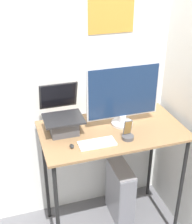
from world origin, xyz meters
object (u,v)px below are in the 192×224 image
at_px(monitor, 123,96).
at_px(cell_phone, 128,135).
at_px(laptop, 63,121).
at_px(keyboard, 97,143).
at_px(computer_tower, 120,192).
at_px(mouse, 72,146).

bearing_deg(monitor, cell_phone, -100.59).
bearing_deg(laptop, cell_phone, -29.57).
xyz_separation_m(monitor, keyboard, (-0.29, -0.22, -0.24)).
height_order(laptop, keyboard, laptop).
distance_m(laptop, keyboard, 0.33).
bearing_deg(computer_tower, mouse, -154.39).
bearing_deg(mouse, laptop, 92.54).
bearing_deg(keyboard, mouse, 175.38).
bearing_deg(keyboard, laptop, 128.31).
distance_m(laptop, computer_tower, 1.01).
bearing_deg(laptop, keyboard, -51.69).
xyz_separation_m(mouse, computer_tower, (0.50, 0.24, -0.78)).
bearing_deg(keyboard, computer_tower, 39.27).
height_order(laptop, monitor, monitor).
bearing_deg(cell_phone, keyboard, -179.95).
xyz_separation_m(laptop, mouse, (0.01, -0.24, -0.09)).
distance_m(monitor, mouse, 0.57).
relative_size(keyboard, cell_phone, 1.75).
height_order(mouse, cell_phone, cell_phone).
bearing_deg(mouse, keyboard, -4.62).
relative_size(mouse, cell_phone, 0.32).
distance_m(cell_phone, computer_tower, 0.85).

